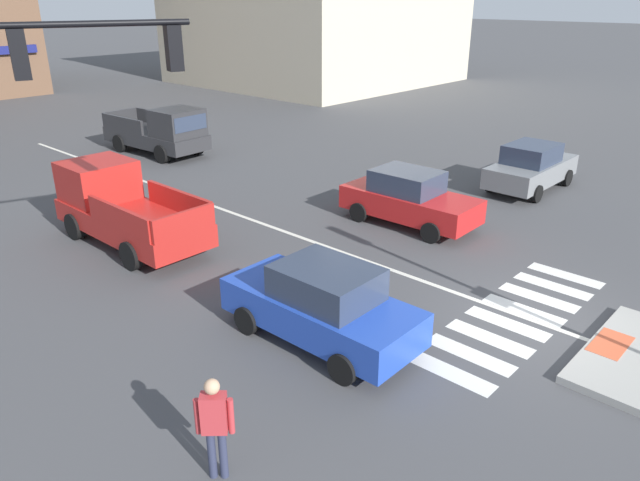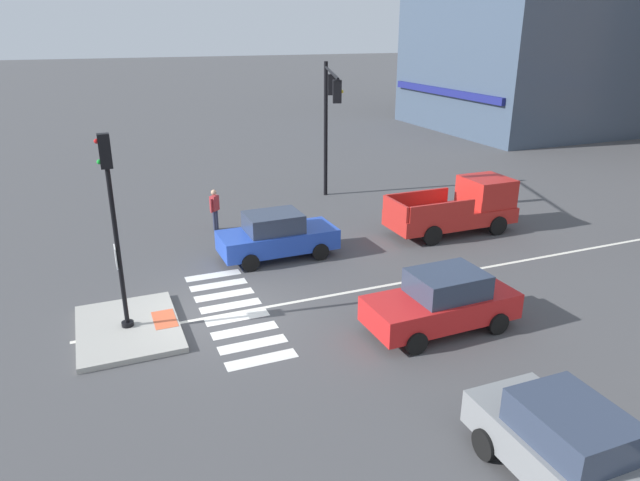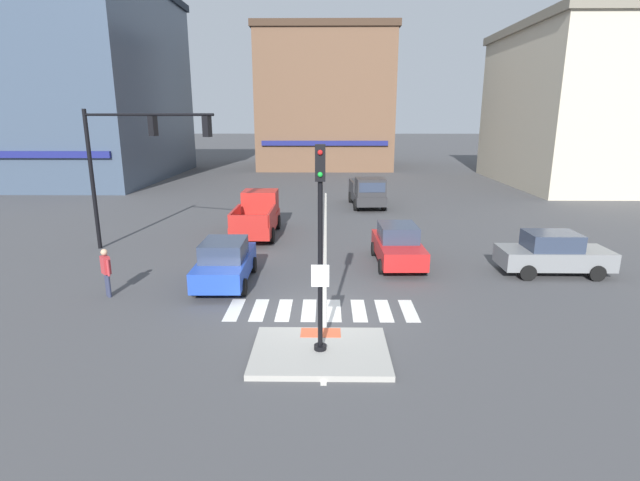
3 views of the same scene
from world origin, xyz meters
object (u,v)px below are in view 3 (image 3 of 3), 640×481
(car_grey_cross_right, at_px, (553,254))
(pickup_truck_red_westbound_far, at_px, (258,215))
(car_blue_westbound_near, at_px, (225,262))
(pickup_truck_charcoal_eastbound_distant, at_px, (368,193))
(pedestrian_at_curb_left, at_px, (106,269))
(traffic_light_mast, at_px, (128,153))
(car_red_eastbound_mid, at_px, (398,245))
(signal_pole, at_px, (320,232))

(car_grey_cross_right, relative_size, pickup_truck_red_westbound_far, 0.81)
(car_blue_westbound_near, relative_size, car_grey_cross_right, 1.00)
(pickup_truck_charcoal_eastbound_distant, distance_m, pedestrian_at_curb_left, 19.30)
(car_blue_westbound_near, relative_size, pickup_truck_charcoal_eastbound_distant, 0.79)
(car_grey_cross_right, bearing_deg, pickup_truck_red_westbound_far, 152.56)
(car_blue_westbound_near, bearing_deg, pickup_truck_red_westbound_far, 89.08)
(car_blue_westbound_near, height_order, pedestrian_at_curb_left, pedestrian_at_curb_left)
(traffic_light_mast, bearing_deg, pickup_truck_charcoal_eastbound_distant, 44.71)
(traffic_light_mast, distance_m, car_grey_cross_right, 17.75)
(car_blue_westbound_near, xyz_separation_m, pickup_truck_charcoal_eastbound_distant, (6.38, 15.08, 0.17))
(pickup_truck_charcoal_eastbound_distant, bearing_deg, traffic_light_mast, -135.29)
(car_grey_cross_right, bearing_deg, car_blue_westbound_near, -174.10)
(car_blue_westbound_near, distance_m, pickup_truck_red_westbound_far, 7.64)
(traffic_light_mast, xyz_separation_m, car_red_eastbound_mid, (11.37, -1.55, -3.61))
(signal_pole, relative_size, pickup_truck_red_westbound_far, 1.01)
(signal_pole, height_order, car_red_eastbound_mid, signal_pole)
(car_blue_westbound_near, height_order, pickup_truck_red_westbound_far, pickup_truck_red_westbound_far)
(car_grey_cross_right, distance_m, pickup_truck_charcoal_eastbound_distant, 15.05)
(pedestrian_at_curb_left, bearing_deg, traffic_light_mast, 101.32)
(pickup_truck_red_westbound_far, xyz_separation_m, pickup_truck_charcoal_eastbound_distant, (6.26, 7.45, 0.00))
(pedestrian_at_curb_left, bearing_deg, car_red_eastbound_mid, 20.47)
(signal_pole, xyz_separation_m, pedestrian_at_curb_left, (-7.22, 4.01, -2.26))
(car_red_eastbound_mid, height_order, pedestrian_at_curb_left, pedestrian_at_curb_left)
(pickup_truck_red_westbound_far, distance_m, pedestrian_at_curb_left, 9.79)
(signal_pole, distance_m, car_red_eastbound_mid, 8.78)
(car_red_eastbound_mid, distance_m, pickup_truck_charcoal_eastbound_distant, 12.61)
(signal_pole, xyz_separation_m, pickup_truck_charcoal_eastbound_distant, (2.88, 20.47, -2.27))
(car_red_eastbound_mid, distance_m, pedestrian_at_curb_left, 10.99)
(car_red_eastbound_mid, bearing_deg, traffic_light_mast, 172.25)
(pickup_truck_charcoal_eastbound_distant, relative_size, pedestrian_at_curb_left, 3.12)
(car_red_eastbound_mid, bearing_deg, pickup_truck_charcoal_eastbound_distant, 90.92)
(pickup_truck_red_westbound_far, relative_size, pickup_truck_charcoal_eastbound_distant, 0.98)
(pickup_truck_red_westbound_far, bearing_deg, traffic_light_mast, -143.65)
(signal_pole, xyz_separation_m, car_blue_westbound_near, (-3.51, 5.38, -2.43))
(traffic_light_mast, height_order, car_blue_westbound_near, traffic_light_mast)
(traffic_light_mast, relative_size, car_red_eastbound_mid, 1.51)
(traffic_light_mast, distance_m, pickup_truck_charcoal_eastbound_distant, 16.09)
(signal_pole, relative_size, pedestrian_at_curb_left, 3.09)
(signal_pole, xyz_separation_m, car_grey_cross_right, (8.86, 6.66, -2.43))
(car_blue_westbound_near, xyz_separation_m, pickup_truck_red_westbound_far, (0.12, 7.64, 0.17))
(signal_pole, distance_m, pickup_truck_charcoal_eastbound_distant, 20.79)
(traffic_light_mast, xyz_separation_m, car_blue_westbound_near, (4.79, -4.02, -3.61))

